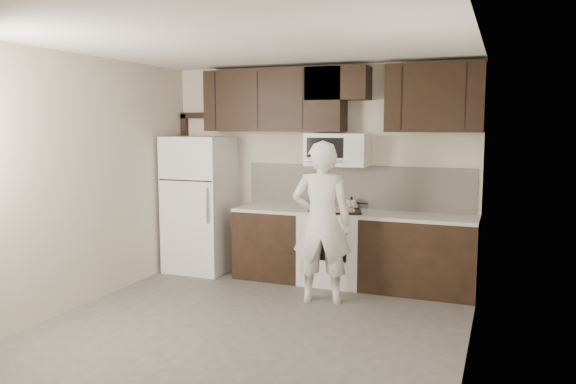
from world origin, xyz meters
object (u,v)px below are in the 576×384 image
Objects in this scene: microwave at (337,150)px; person at (322,222)px; stove at (333,246)px; refrigerator at (200,204)px.

person is at bearing -84.24° from microwave.
stove is 1.24× the size of microwave.
stove is at bearing -89.90° from microwave.
refrigerator is (-1.85, -0.17, -0.75)m from microwave.
refrigerator is 1.01× the size of person.
microwave is 0.42× the size of refrigerator.
stove is 0.53× the size of person.
microwave is (-0.00, 0.12, 1.19)m from stove.
person is (0.09, -0.88, -0.76)m from microwave.
person is at bearing -83.37° from stove.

